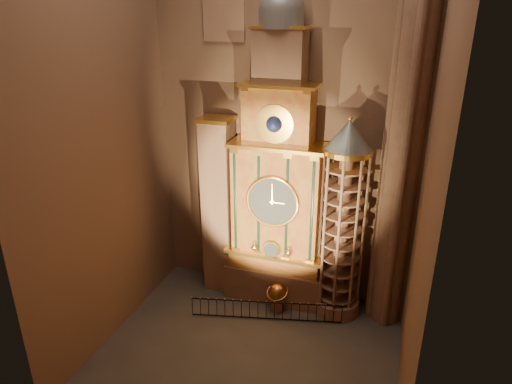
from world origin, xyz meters
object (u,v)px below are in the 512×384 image
(portrait_tower, at_px, (219,207))
(iron_railing, at_px, (266,311))
(celestial_globe, at_px, (277,295))
(astronomical_clock, at_px, (278,188))
(stair_turret, at_px, (342,223))

(portrait_tower, bearing_deg, iron_railing, -33.75)
(celestial_globe, bearing_deg, iron_railing, -109.08)
(celestial_globe, bearing_deg, astronomical_clock, 107.88)
(astronomical_clock, relative_size, celestial_globe, 9.89)
(portrait_tower, relative_size, iron_railing, 1.32)
(portrait_tower, bearing_deg, stair_turret, -2.33)
(astronomical_clock, bearing_deg, portrait_tower, 179.71)
(astronomical_clock, relative_size, stair_turret, 1.55)
(astronomical_clock, xyz_separation_m, stair_turret, (3.50, -0.26, -1.41))
(iron_railing, bearing_deg, portrait_tower, 146.25)
(portrait_tower, height_order, stair_turret, stair_turret)
(astronomical_clock, distance_m, stair_turret, 3.78)
(iron_railing, bearing_deg, astronomical_clock, 92.98)
(stair_turret, height_order, celestial_globe, stair_turret)
(astronomical_clock, bearing_deg, celestial_globe, -72.12)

